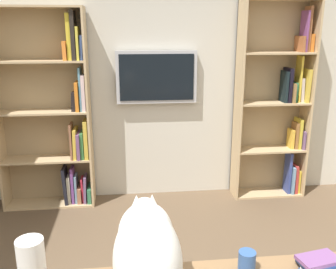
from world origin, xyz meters
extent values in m
cube|color=beige|center=(0.00, -2.23, 1.35)|extent=(4.52, 0.06, 2.70)
cube|color=tan|center=(-1.60, -2.04, 1.07)|extent=(0.02, 0.28, 2.13)
cube|color=tan|center=(-0.82, -2.04, 1.07)|extent=(0.02, 0.28, 2.13)
cube|color=tan|center=(-1.21, -2.17, 1.07)|extent=(0.79, 0.01, 2.13)
cube|color=tan|center=(-1.21, -2.04, 0.01)|extent=(0.75, 0.27, 0.02)
cube|color=tan|center=(-1.21, -2.04, 0.54)|extent=(0.75, 0.27, 0.02)
cube|color=tan|center=(-1.21, -2.04, 1.07)|extent=(0.75, 0.27, 0.02)
cube|color=tan|center=(-1.21, -2.04, 1.60)|extent=(0.75, 0.27, 0.02)
cube|color=yellow|center=(-1.56, -2.02, 0.15)|extent=(0.02, 0.15, 0.27)
cube|color=#BD3A37|center=(-1.53, -2.02, 0.18)|extent=(0.04, 0.17, 0.33)
cube|color=#7198B4|center=(-1.48, -2.04, 0.18)|extent=(0.03, 0.23, 0.32)
cube|color=#38478D|center=(-1.44, -2.02, 0.26)|extent=(0.03, 0.15, 0.48)
cube|color=slate|center=(-1.56, -2.03, 0.65)|extent=(0.02, 0.20, 0.21)
cube|color=gold|center=(-1.53, -2.05, 0.72)|extent=(0.03, 0.19, 0.33)
cube|color=#986737|center=(-1.50, -2.04, 0.69)|extent=(0.03, 0.15, 0.29)
cube|color=gold|center=(-1.45, -2.05, 0.65)|extent=(0.03, 0.14, 0.21)
cube|color=gold|center=(-1.56, -2.04, 1.25)|extent=(0.04, 0.20, 0.35)
cube|color=silver|center=(-1.51, -2.04, 1.20)|extent=(0.05, 0.12, 0.25)
cube|color=yellow|center=(-1.47, -2.04, 1.32)|extent=(0.02, 0.14, 0.49)
cube|color=#2D734C|center=(-1.44, -2.05, 1.18)|extent=(0.03, 0.16, 0.21)
cube|color=olive|center=(-1.40, -2.02, 1.18)|extent=(0.03, 0.21, 0.21)
cube|color=black|center=(-1.36, -2.04, 1.26)|extent=(0.04, 0.20, 0.36)
cube|color=black|center=(-1.32, -2.03, 1.24)|extent=(0.03, 0.18, 0.33)
cube|color=orange|center=(-1.56, -2.03, 1.70)|extent=(0.04, 0.14, 0.18)
cube|color=#A0623B|center=(-1.52, -2.04, 1.83)|extent=(0.03, 0.14, 0.46)
cube|color=#814684|center=(-1.48, -2.03, 1.81)|extent=(0.02, 0.17, 0.41)
cube|color=#A45F37|center=(-1.45, -2.04, 1.69)|extent=(0.03, 0.22, 0.16)
cube|color=tan|center=(0.75, -2.04, 1.02)|extent=(0.02, 0.28, 2.05)
cube|color=tan|center=(1.21, -2.17, 1.02)|extent=(0.93, 0.01, 2.05)
cube|color=tan|center=(1.21, -2.04, 0.01)|extent=(0.89, 0.27, 0.02)
cube|color=tan|center=(1.21, -2.04, 0.52)|extent=(0.89, 0.27, 0.02)
cube|color=tan|center=(1.21, -2.04, 1.02)|extent=(0.89, 0.27, 0.02)
cube|color=tan|center=(1.21, -2.04, 1.53)|extent=(0.89, 0.27, 0.02)
cube|color=tan|center=(1.21, -2.04, 2.04)|extent=(0.89, 0.27, 0.02)
cube|color=#357752|center=(0.79, -2.05, 0.10)|extent=(0.04, 0.23, 0.16)
cube|color=slate|center=(0.84, -2.03, 0.17)|extent=(0.04, 0.18, 0.30)
cube|color=#BA2738|center=(0.86, -2.04, 0.15)|extent=(0.03, 0.16, 0.27)
cube|color=#9C6449|center=(0.90, -2.05, 0.10)|extent=(0.04, 0.21, 0.17)
cube|color=#7293AE|center=(0.93, -2.04, 0.17)|extent=(0.02, 0.16, 0.31)
cube|color=#724088|center=(0.97, -2.04, 0.22)|extent=(0.03, 0.17, 0.39)
cube|color=beige|center=(1.01, -2.04, 0.17)|extent=(0.03, 0.16, 0.30)
cube|color=black|center=(1.04, -2.04, 0.22)|extent=(0.05, 0.22, 0.40)
cube|color=gold|center=(0.79, -2.03, 0.73)|extent=(0.04, 0.21, 0.41)
cube|color=#3F8246|center=(0.84, -2.03, 0.67)|extent=(0.03, 0.20, 0.28)
cube|color=#744D79|center=(0.87, -2.02, 0.66)|extent=(0.03, 0.23, 0.27)
cube|color=gold|center=(0.91, -2.04, 0.68)|extent=(0.04, 0.23, 0.32)
cube|color=#966143|center=(0.94, -2.02, 0.71)|extent=(0.02, 0.20, 0.37)
cube|color=silver|center=(0.79, -2.04, 1.21)|extent=(0.04, 0.20, 0.36)
cube|color=#5A93AB|center=(0.82, -2.04, 1.25)|extent=(0.02, 0.19, 0.44)
cube|color=orange|center=(0.86, -2.04, 1.18)|extent=(0.03, 0.22, 0.29)
cube|color=black|center=(0.90, -2.02, 1.13)|extent=(0.05, 0.14, 0.19)
cube|color=#394E87|center=(0.79, -2.02, 1.66)|extent=(0.03, 0.15, 0.24)
cube|color=gold|center=(0.82, -2.02, 1.70)|extent=(0.02, 0.17, 0.32)
cube|color=black|center=(0.86, -2.04, 1.78)|extent=(0.04, 0.23, 0.47)
cube|color=yellow|center=(0.90, -2.02, 1.76)|extent=(0.04, 0.14, 0.44)
cube|color=orange|center=(0.94, -2.02, 1.63)|extent=(0.04, 0.18, 0.18)
cube|color=#B7B7BC|center=(0.04, -2.15, 1.35)|extent=(0.85, 0.06, 0.55)
cube|color=black|center=(0.04, -2.12, 1.35)|extent=(0.78, 0.01, 0.48)
ellipsoid|color=white|center=(0.30, 0.47, 0.94)|extent=(0.28, 0.52, 0.36)
ellipsoid|color=white|center=(0.30, 0.35, 0.99)|extent=(0.24, 0.28, 0.27)
sphere|color=white|center=(0.30, 0.29, 1.06)|extent=(0.13, 0.13, 0.13)
cone|color=white|center=(0.26, 0.29, 1.11)|extent=(0.06, 0.06, 0.07)
cone|color=white|center=(0.33, 0.29, 1.11)|extent=(0.06, 0.06, 0.07)
cone|color=beige|center=(0.26, 0.30, 1.10)|extent=(0.03, 0.03, 0.05)
cone|color=beige|center=(0.33, 0.30, 1.10)|extent=(0.03, 0.03, 0.05)
cylinder|color=#335999|center=(-0.17, 0.35, 0.81)|extent=(0.08, 0.08, 0.10)
cube|color=black|center=(-0.50, 0.37, 0.77)|extent=(0.19, 0.14, 0.02)
cube|color=#2D4C93|center=(-0.50, 0.37, 0.79)|extent=(0.18, 0.13, 0.02)
cube|color=#7A4C84|center=(-0.50, 0.37, 0.81)|extent=(0.20, 0.14, 0.02)
camera|label=1|loc=(0.36, 1.78, 1.83)|focal=39.87mm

